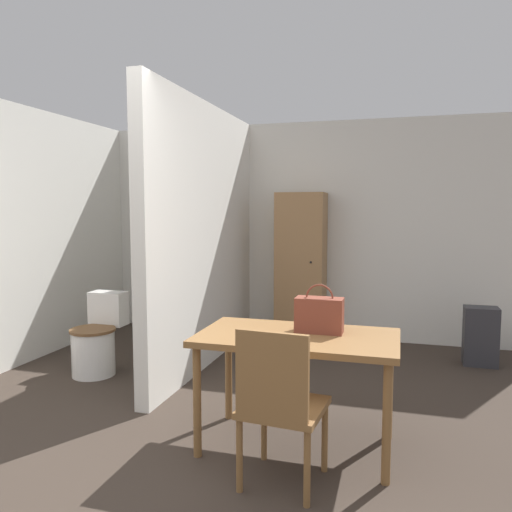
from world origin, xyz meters
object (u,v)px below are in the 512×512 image
wooden_chair (280,402)px  handbag (319,314)px  toilet (97,341)px  dining_table (297,347)px  wooden_cabinet (301,267)px  space_heater (481,336)px

wooden_chair → handbag: (0.12, 0.58, 0.36)m
wooden_chair → toilet: bearing=151.4°
dining_table → toilet: (-2.05, 0.90, -0.35)m
handbag → dining_table: bearing=-142.2°
handbag → wooden_cabinet: wooden_cabinet is taller
toilet → space_heater: toilet is taller
dining_table → wooden_chair: (0.00, -0.49, -0.17)m
toilet → handbag: bearing=-20.3°
handbag → wooden_cabinet: 2.52m
dining_table → handbag: 0.25m
handbag → toilet: bearing=159.7°
dining_table → wooden_chair: bearing=-89.6°
dining_table → wooden_cabinet: wooden_cabinet is taller
toilet → space_heater: 3.64m
wooden_chair → wooden_cabinet: 3.09m
space_heater → handbag: bearing=-121.6°
wooden_cabinet → toilet: bearing=-133.9°
toilet → handbag: handbag is taller
dining_table → wooden_chair: size_ratio=1.38×
wooden_chair → wooden_cabinet: wooden_cabinet is taller
wooden_cabinet → dining_table: bearing=-79.5°
dining_table → wooden_cabinet: size_ratio=0.73×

